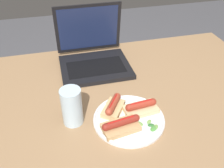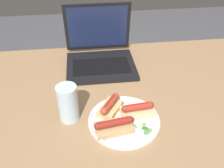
{
  "view_description": "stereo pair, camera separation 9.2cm",
  "coord_description": "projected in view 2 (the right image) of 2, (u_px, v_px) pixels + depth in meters",
  "views": [
    {
      "loc": [
        -0.22,
        -0.7,
        1.37
      ],
      "look_at": [
        -0.04,
        0.02,
        0.83
      ],
      "focal_mm": 40.0,
      "sensor_mm": 36.0,
      "label": 1
    },
    {
      "loc": [
        -0.13,
        -0.72,
        1.37
      ],
      "look_at": [
        -0.04,
        0.02,
        0.83
      ],
      "focal_mm": 40.0,
      "sensor_mm": 36.0,
      "label": 2
    }
  ],
  "objects": [
    {
      "name": "sausage_toast_left",
      "position": [
        138.0,
        110.0,
        0.85
      ],
      "size": [
        0.12,
        0.08,
        0.04
      ],
      "rotation": [
        0.0,
        0.0,
        3.24
      ],
      "color": "#D6B784",
      "rests_on": "plate"
    },
    {
      "name": "drinking_glass",
      "position": [
        68.0,
        103.0,
        0.82
      ],
      "size": [
        0.07,
        0.07,
        0.13
      ],
      "color": "silver",
      "rests_on": "desk"
    },
    {
      "name": "laptop",
      "position": [
        100.0,
        55.0,
        1.12
      ],
      "size": [
        0.3,
        0.28,
        0.25
      ],
      "color": "black",
      "rests_on": "desk"
    },
    {
      "name": "plate",
      "position": [
        124.0,
        120.0,
        0.84
      ],
      "size": [
        0.24,
        0.24,
        0.02
      ],
      "color": "silver",
      "rests_on": "desk"
    },
    {
      "name": "desk",
      "position": [
        122.0,
        115.0,
        0.99
      ],
      "size": [
        1.31,
        0.87,
        0.77
      ],
      "color": "#93704C",
      "rests_on": "ground_plane"
    },
    {
      "name": "sausage_toast_middle",
      "position": [
        110.0,
        106.0,
        0.86
      ],
      "size": [
        0.1,
        0.11,
        0.05
      ],
      "rotation": [
        0.0,
        0.0,
        4.12
      ],
      "color": "tan",
      "rests_on": "plate"
    },
    {
      "name": "salad_pile",
      "position": [
        142.0,
        129.0,
        0.8
      ],
      "size": [
        0.08,
        0.06,
        0.01
      ],
      "color": "#709E4C",
      "rests_on": "plate"
    },
    {
      "name": "sausage_toast_right",
      "position": [
        114.0,
        126.0,
        0.79
      ],
      "size": [
        0.13,
        0.09,
        0.04
      ],
      "rotation": [
        0.0,
        0.0,
        0.15
      ],
      "color": "tan",
      "rests_on": "plate"
    }
  ]
}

